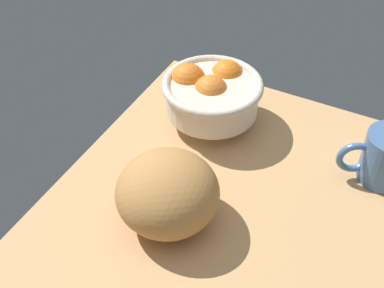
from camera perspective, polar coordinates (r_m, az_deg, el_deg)
name	(u,v)px	position (r cm, az deg, el deg)	size (l,w,h in cm)	color
ground_plane	(244,239)	(86.73, 5.59, -10.09)	(75.64, 66.86, 3.00)	tan
fruit_bowl	(211,93)	(101.11, 2.03, 5.45)	(19.16, 19.16, 10.86)	beige
bread_loaf	(168,193)	(82.71, -2.65, -5.25)	(16.55, 16.35, 11.90)	#BA8145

